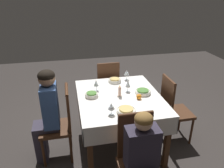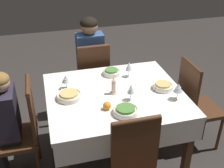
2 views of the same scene
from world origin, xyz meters
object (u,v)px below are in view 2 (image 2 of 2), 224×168
person_adult_denim (90,60)px  candle_centerpiece (114,87)px  wine_glass_south (129,67)px  chair_south (93,78)px  bowl_east (69,96)px  wine_glass_east (66,79)px  chair_west (195,103)px  bowl_north (125,111)px  chair_east (23,129)px  wine_glass_west (178,88)px  dining_table (115,102)px  bowl_south (111,72)px  person_child_dark (2,125)px  bowl_west (163,86)px  wine_glass_north (131,89)px  orange_fruit (107,106)px

person_adult_denim → candle_centerpiece: size_ratio=7.67×
wine_glass_south → candle_centerpiece: candle_centerpiece is taller
chair_south → bowl_east: 0.86m
chair_south → wine_glass_east: 0.75m
chair_west → bowl_north: (0.83, 0.31, 0.27)m
chair_east → chair_west: bearing=89.3°
wine_glass_west → candle_centerpiece: 0.55m
dining_table → bowl_north: (0.00, 0.31, 0.12)m
chair_south → bowl_south: chair_south is taller
person_child_dark → bowl_north: bearing=71.5°
wine_glass_south → wine_glass_east: wine_glass_south is taller
wine_glass_east → candle_centerpiece: candle_centerpiece is taller
wine_glass_west → dining_table: bearing=-25.0°
dining_table → chair_west: bearing=179.8°
wine_glass_east → chair_south: bearing=-121.6°
chair_east → person_adult_denim: bearing=138.9°
chair_south → bowl_west: size_ratio=5.24×
dining_table → bowl_east: 0.42m
bowl_north → wine_glass_north: (-0.10, -0.18, 0.08)m
wine_glass_west → orange_fruit: 0.62m
wine_glass_north → bowl_south: bearing=-85.0°
bowl_north → chair_south: bearing=-87.0°
dining_table → wine_glass_west: size_ratio=7.84×
bowl_south → bowl_north: (0.06, 0.66, -0.00)m
bowl_east → wine_glass_north: bearing=162.5°
wine_glass_south → candle_centerpiece: bearing=49.3°
dining_table → wine_glass_south: size_ratio=7.75×
chair_east → bowl_east: bearing=90.6°
chair_east → wine_glass_south: size_ratio=6.26×
chair_west → candle_centerpiece: (0.84, -0.01, 0.30)m
chair_east → bowl_north: bearing=68.2°
person_adult_denim → bowl_west: 1.07m
wine_glass_west → wine_glass_north: wine_glass_west is taller
chair_south → wine_glass_south: 0.66m
orange_fruit → person_adult_denim: bearing=-93.6°
bowl_east → orange_fruit: orange_fruit is taller
chair_east → wine_glass_east: chair_east is taller
bowl_north → candle_centerpiece: (0.01, -0.32, 0.03)m
wine_glass_east → wine_glass_north: (-0.51, 0.33, 0.01)m
dining_table → chair_east: 0.84m
dining_table → bowl_west: 0.46m
person_child_dark → bowl_west: (-1.43, 0.06, 0.20)m
dining_table → wine_glass_north: (-0.10, 0.14, 0.20)m
chair_east → wine_glass_west: size_ratio=6.34×
wine_glass_north → orange_fruit: (0.23, 0.08, -0.07)m
wine_glass_north → candle_centerpiece: size_ratio=0.96×
candle_centerpiece → bowl_east: bearing=-2.7°
wine_glass_south → candle_centerpiece: size_ratio=0.98×
chair_west → person_adult_denim: 1.28m
bowl_south → orange_fruit: bearing=71.8°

